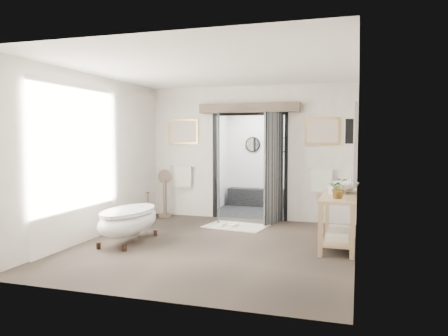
% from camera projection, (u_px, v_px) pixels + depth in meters
% --- Properties ---
extents(ground_plane, '(5.00, 5.00, 0.00)m').
position_uv_depth(ground_plane, '(213.00, 246.00, 7.22)').
color(ground_plane, brown).
extents(room_shell, '(4.52, 5.02, 2.91)m').
position_uv_depth(room_shell, '(209.00, 133.00, 6.99)').
color(room_shell, silver).
rests_on(room_shell, ground_plane).
extents(shower_room, '(2.22, 2.01, 2.51)m').
position_uv_depth(shower_room, '(264.00, 173.00, 10.96)').
color(shower_room, black).
rests_on(shower_room, ground_plane).
extents(back_wall_dressing, '(3.82, 0.79, 2.52)m').
position_uv_depth(back_wall_dressing, '(248.00, 148.00, 9.31)').
color(back_wall_dressing, black).
rests_on(back_wall_dressing, ground_plane).
extents(clawfoot_tub, '(0.71, 1.58, 0.77)m').
position_uv_depth(clawfoot_tub, '(128.00, 220.00, 7.45)').
color(clawfoot_tub, '#36241B').
rests_on(clawfoot_tub, ground_plane).
extents(vanity, '(0.57, 1.60, 0.85)m').
position_uv_depth(vanity, '(337.00, 216.00, 7.14)').
color(vanity, tan).
rests_on(vanity, ground_plane).
extents(pedestal_mirror, '(0.32, 0.21, 1.08)m').
position_uv_depth(pedestal_mirror, '(165.00, 197.00, 9.79)').
color(pedestal_mirror, brown).
rests_on(pedestal_mirror, ground_plane).
extents(rug, '(1.31, 0.98, 0.01)m').
position_uv_depth(rug, '(236.00, 226.00, 8.76)').
color(rug, beige).
rests_on(rug, ground_plane).
extents(slippers, '(0.37, 0.26, 0.05)m').
position_uv_depth(slippers, '(228.00, 225.00, 8.72)').
color(slippers, silver).
rests_on(slippers, rug).
extents(basin, '(0.53, 0.53, 0.18)m').
position_uv_depth(basin, '(343.00, 188.00, 7.38)').
color(basin, white).
rests_on(basin, vanity).
extents(plant, '(0.29, 0.26, 0.32)m').
position_uv_depth(plant, '(339.00, 188.00, 6.72)').
color(plant, gray).
rests_on(plant, vanity).
extents(soap_bottle_a, '(0.13, 0.13, 0.21)m').
position_uv_depth(soap_bottle_a, '(332.00, 188.00, 7.25)').
color(soap_bottle_a, gray).
rests_on(soap_bottle_a, vanity).
extents(soap_bottle_b, '(0.15, 0.15, 0.17)m').
position_uv_depth(soap_bottle_b, '(341.00, 186.00, 7.70)').
color(soap_bottle_b, gray).
rests_on(soap_bottle_b, vanity).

